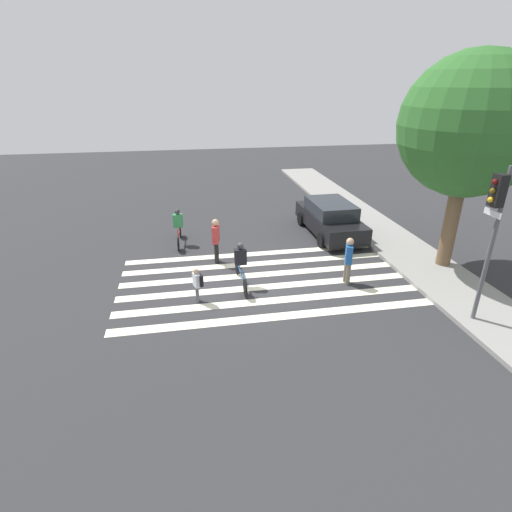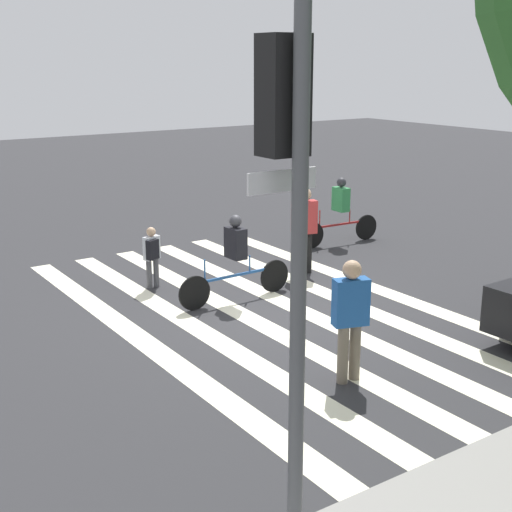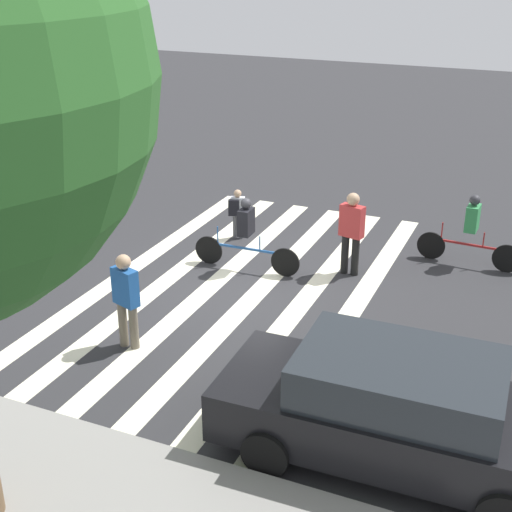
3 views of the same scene
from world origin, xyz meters
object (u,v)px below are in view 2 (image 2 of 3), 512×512
object	(u,v)px
cyclist_far_lane	(341,208)
cyclist_mid_street	(236,255)
pedestrian_adult_tall_backpack	(152,253)
traffic_light	(289,203)
pedestrian_child_with_backpack	(304,226)
pedestrian_adult_yellow_jacket	(350,314)

from	to	relation	value
cyclist_far_lane	cyclist_mid_street	bearing A→B (deg)	29.36
pedestrian_adult_tall_backpack	cyclist_mid_street	xyz separation A→B (m)	(-0.90, 1.51, 0.17)
traffic_light	pedestrian_child_with_backpack	bearing A→B (deg)	-128.85
cyclist_mid_street	pedestrian_child_with_backpack	bearing A→B (deg)	-163.71
pedestrian_adult_yellow_jacket	traffic_light	bearing A→B (deg)	-120.79
pedestrian_adult_tall_backpack	pedestrian_adult_yellow_jacket	world-z (taller)	pedestrian_adult_yellow_jacket
pedestrian_child_with_backpack	cyclist_mid_street	bearing A→B (deg)	31.53
traffic_light	cyclist_mid_street	bearing A→B (deg)	-119.35
cyclist_far_lane	pedestrian_adult_tall_backpack	bearing A→B (deg)	9.49
pedestrian_adult_tall_backpack	cyclist_mid_street	bearing A→B (deg)	-78.13
pedestrian_adult_tall_backpack	pedestrian_child_with_backpack	bearing A→B (deg)	-35.25
traffic_light	pedestrian_child_with_backpack	world-z (taller)	traffic_light
traffic_light	pedestrian_child_with_backpack	xyz separation A→B (m)	(-5.55, -6.89, -2.21)
traffic_light	pedestrian_adult_tall_backpack	distance (m)	8.55
cyclist_mid_street	pedestrian_adult_tall_backpack	bearing A→B (deg)	-60.49
pedestrian_adult_tall_backpack	cyclist_far_lane	xyz separation A→B (m)	(-5.12, -0.57, 0.17)
pedestrian_child_with_backpack	traffic_light	bearing A→B (deg)	64.93
traffic_light	pedestrian_child_with_backpack	distance (m)	9.12
pedestrian_adult_yellow_jacket	cyclist_far_lane	bearing A→B (deg)	68.47
cyclist_mid_street	cyclist_far_lane	distance (m)	4.70
pedestrian_adult_tall_backpack	pedestrian_adult_yellow_jacket	xyz separation A→B (m)	(-0.37, 5.15, 0.27)
traffic_light	cyclist_far_lane	bearing A→B (deg)	-132.91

